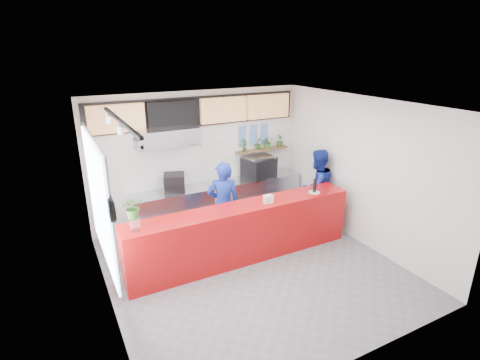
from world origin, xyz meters
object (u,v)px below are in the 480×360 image
object	(u,v)px
panini_oven	(174,183)
pepper_mill	(315,185)
espresso_machine	(259,167)
service_counter	(243,233)
staff_right	(317,188)
staff_center	(223,205)

from	to	relation	value
panini_oven	pepper_mill	size ratio (longest dim) A/B	1.57
espresso_machine	pepper_mill	world-z (taller)	pepper_mill
service_counter	staff_right	xyz separation A→B (m)	(2.20, 0.58, 0.33)
staff_center	staff_right	xyz separation A→B (m)	(2.29, -0.07, -0.01)
panini_oven	staff_center	size ratio (longest dim) A/B	0.24
panini_oven	staff_right	size ratio (longest dim) A/B	0.25
service_counter	staff_right	bearing A→B (deg)	14.72
staff_center	staff_right	bearing A→B (deg)	-161.08
staff_right	pepper_mill	bearing A→B (deg)	43.81
pepper_mill	staff_right	bearing A→B (deg)	47.48
panini_oven	pepper_mill	xyz separation A→B (m)	(2.32, -1.88, 0.16)
service_counter	panini_oven	size ratio (longest dim) A/B	10.32
panini_oven	pepper_mill	world-z (taller)	pepper_mill
panini_oven	espresso_machine	size ratio (longest dim) A/B	0.58
panini_oven	staff_right	xyz separation A→B (m)	(2.92, -1.22, -0.21)
service_counter	espresso_machine	world-z (taller)	espresso_machine
service_counter	espresso_machine	bearing A→B (deg)	52.03
panini_oven	staff_center	distance (m)	1.33
staff_center	pepper_mill	distance (m)	1.87
service_counter	panini_oven	xyz separation A→B (m)	(-0.72, 1.80, 0.55)
espresso_machine	staff_center	bearing A→B (deg)	-158.22
service_counter	pepper_mill	bearing A→B (deg)	-2.75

